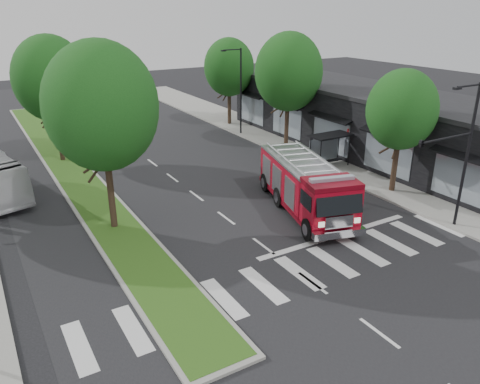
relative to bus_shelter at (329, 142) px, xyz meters
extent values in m
plane|color=black|center=(-11.20, -8.15, -2.04)|extent=(140.00, 140.00, 0.00)
cube|color=gray|center=(1.30, 1.85, -1.96)|extent=(5.00, 80.00, 0.15)
cube|color=gray|center=(-17.20, 9.85, -1.97)|extent=(3.00, 50.00, 0.14)
cube|color=#1E4A15|center=(-17.20, 9.85, -1.89)|extent=(2.60, 49.50, 0.02)
cube|color=black|center=(5.80, 1.85, 0.46)|extent=(8.00, 30.00, 5.00)
cylinder|color=black|center=(-1.40, -0.75, -0.79)|extent=(0.08, 0.08, 2.50)
cylinder|color=black|center=(1.40, -0.75, -0.79)|extent=(0.08, 0.08, 2.50)
cylinder|color=black|center=(-1.40, 0.45, -0.79)|extent=(0.08, 0.08, 2.50)
cylinder|color=black|center=(1.40, 0.45, -0.79)|extent=(0.08, 0.08, 2.50)
cube|color=black|center=(0.00, -0.15, 0.51)|extent=(3.20, 1.60, 0.12)
cube|color=#8C99A5|center=(0.00, 0.55, -0.74)|extent=(2.80, 0.04, 1.80)
cube|color=black|center=(0.00, -0.15, -1.49)|extent=(2.40, 0.40, 0.08)
cylinder|color=black|center=(0.30, -6.15, -0.17)|extent=(0.36, 0.36, 3.74)
ellipsoid|color=#103C11|center=(0.30, -6.15, 3.49)|extent=(4.40, 4.40, 5.06)
cylinder|color=black|center=(0.30, 5.85, 0.16)|extent=(0.36, 0.36, 4.40)
ellipsoid|color=#103C11|center=(0.30, 5.85, 4.46)|extent=(5.60, 5.60, 6.44)
cylinder|color=black|center=(0.30, 15.85, -0.06)|extent=(0.36, 0.36, 3.96)
ellipsoid|color=#103C11|center=(0.30, 15.85, 3.81)|extent=(5.00, 5.00, 5.75)
cylinder|color=black|center=(-17.20, -2.15, 0.27)|extent=(0.36, 0.36, 4.62)
ellipsoid|color=#103C11|center=(-17.20, -2.15, 4.79)|extent=(5.80, 5.80, 6.67)
cylinder|color=black|center=(-17.20, 11.85, 0.16)|extent=(0.36, 0.36, 4.40)
ellipsoid|color=#103C11|center=(-17.20, 11.85, 4.46)|extent=(5.60, 5.60, 6.44)
cylinder|color=black|center=(-0.70, -11.65, 1.96)|extent=(0.16, 0.16, 8.00)
cylinder|color=black|center=(-1.60, -11.65, 5.86)|extent=(1.80, 0.10, 0.10)
cube|color=black|center=(-2.50, -11.65, 5.81)|extent=(0.45, 0.20, 0.12)
cylinder|color=black|center=(-2.70, -11.65, 3.36)|extent=(4.00, 0.10, 0.10)
imported|color=black|center=(-4.50, -11.65, 2.96)|extent=(0.18, 0.22, 1.10)
cylinder|color=black|center=(-0.70, 11.85, 1.96)|extent=(0.16, 0.16, 8.00)
cylinder|color=black|center=(-1.60, 11.85, 5.86)|extent=(1.80, 0.10, 0.10)
cube|color=black|center=(-2.50, 11.85, 5.81)|extent=(0.45, 0.20, 0.12)
cube|color=#640510|center=(-6.53, -5.48, -1.49)|extent=(5.17, 9.70, 0.28)
cube|color=maroon|center=(-6.29, -4.63, -0.32)|extent=(4.57, 7.57, 2.21)
cube|color=maroon|center=(-7.45, -8.78, -0.32)|extent=(3.20, 2.66, 2.32)
cube|color=#B2B2B7|center=(-6.29, -4.63, 0.84)|extent=(4.57, 7.57, 0.13)
cylinder|color=#B2B2B7|center=(-7.25, -4.36, 1.06)|extent=(1.90, 6.43, 0.11)
cylinder|color=#B2B2B7|center=(-5.33, -4.89, 1.06)|extent=(1.90, 6.43, 0.11)
cube|color=silver|center=(-7.80, -10.01, -1.37)|extent=(2.88, 1.15, 0.39)
cube|color=#8C99A5|center=(-7.45, -8.78, 1.17)|extent=(2.45, 1.03, 0.20)
cylinder|color=black|center=(-8.77, -8.76, -1.43)|extent=(0.70, 1.28, 1.22)
cylinder|color=black|center=(-6.32, -9.45, -1.43)|extent=(0.70, 1.28, 1.22)
cylinder|color=black|center=(-7.52, -4.28, -1.43)|extent=(0.70, 1.28, 1.22)
cylinder|color=black|center=(-5.06, -4.97, -1.43)|extent=(0.70, 1.28, 1.22)
cylinder|color=black|center=(-6.80, -1.72, -1.43)|extent=(0.70, 1.28, 1.22)
cylinder|color=black|center=(-4.35, -2.41, -1.43)|extent=(0.70, 1.28, 1.22)
camera|label=1|loc=(-23.13, -25.92, 9.52)|focal=35.00mm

